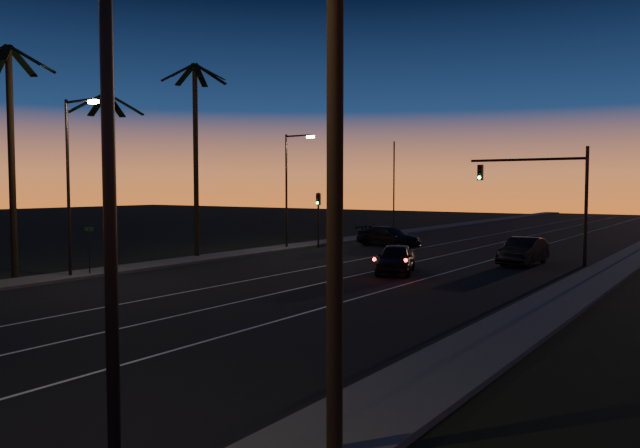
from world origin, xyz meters
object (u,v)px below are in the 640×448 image
Objects in this scene: cross_car at (389,237)px; lead_car at (396,259)px; utility_pole at (335,146)px; signal_mast at (545,184)px; right_car at (523,251)px.

lead_car is at bearing -60.31° from cross_car.
lead_car is at bearing 115.05° from utility_pole.
signal_mast is at bearing 59.27° from lead_car.
utility_pole reaches higher than signal_mast.
utility_pole is 2.03× the size of right_car.
lead_car reaches higher than cross_car.
right_car is at bearing 100.41° from utility_pole.
right_car is at bearing -24.56° from cross_car.
signal_mast is 13.97m from cross_car.
right_car is 0.90× the size of cross_car.
utility_pole reaches higher than right_car.
signal_mast is 1.44× the size of right_car.
signal_mast is at bearing -17.45° from cross_car.
signal_mast is 4.30m from right_car.
utility_pole is at bearing -81.53° from signal_mast.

